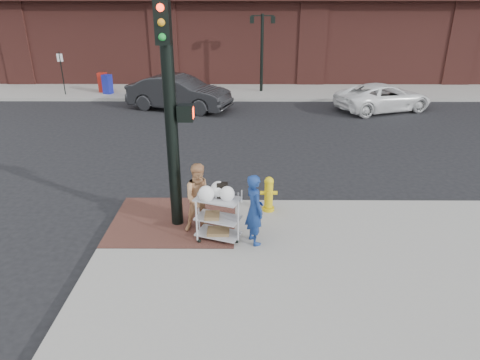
{
  "coord_description": "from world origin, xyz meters",
  "views": [
    {
      "loc": [
        0.97,
        -7.76,
        4.84
      ],
      "look_at": [
        0.92,
        0.71,
        1.25
      ],
      "focal_mm": 32.0,
      "sensor_mm": 36.0,
      "label": 1
    }
  ],
  "objects_px": {
    "pedestrian_tan": "(200,198)",
    "sedan_dark": "(179,93)",
    "minivan_white": "(384,97)",
    "woman_blue": "(254,209)",
    "fire_hydrant": "(269,193)",
    "traffic_signal_pole": "(171,107)",
    "utility_cart": "(218,214)",
    "lamp_post": "(262,44)"
  },
  "relations": [
    {
      "from": "pedestrian_tan",
      "to": "sedan_dark",
      "type": "height_order",
      "value": "pedestrian_tan"
    },
    {
      "from": "minivan_white",
      "to": "woman_blue",
      "type": "bearing_deg",
      "value": 132.55
    },
    {
      "from": "woman_blue",
      "to": "fire_hydrant",
      "type": "height_order",
      "value": "woman_blue"
    },
    {
      "from": "traffic_signal_pole",
      "to": "pedestrian_tan",
      "type": "relative_size",
      "value": 3.26
    },
    {
      "from": "traffic_signal_pole",
      "to": "pedestrian_tan",
      "type": "height_order",
      "value": "traffic_signal_pole"
    },
    {
      "from": "fire_hydrant",
      "to": "sedan_dark",
      "type": "bearing_deg",
      "value": 108.5
    },
    {
      "from": "minivan_white",
      "to": "utility_cart",
      "type": "relative_size",
      "value": 3.59
    },
    {
      "from": "fire_hydrant",
      "to": "pedestrian_tan",
      "type": "bearing_deg",
      "value": -148.86
    },
    {
      "from": "traffic_signal_pole",
      "to": "pedestrian_tan",
      "type": "xyz_separation_m",
      "value": [
        0.55,
        -0.25,
        -1.92
      ]
    },
    {
      "from": "woman_blue",
      "to": "sedan_dark",
      "type": "xyz_separation_m",
      "value": [
        -3.22,
        12.22,
        -0.11
      ]
    },
    {
      "from": "woman_blue",
      "to": "pedestrian_tan",
      "type": "height_order",
      "value": "pedestrian_tan"
    },
    {
      "from": "lamp_post",
      "to": "sedan_dark",
      "type": "distance_m",
      "value": 5.81
    },
    {
      "from": "sedan_dark",
      "to": "fire_hydrant",
      "type": "distance_m",
      "value": 11.35
    },
    {
      "from": "lamp_post",
      "to": "sedan_dark",
      "type": "bearing_deg",
      "value": -136.58
    },
    {
      "from": "pedestrian_tan",
      "to": "sedan_dark",
      "type": "xyz_separation_m",
      "value": [
        -2.08,
        11.68,
        -0.12
      ]
    },
    {
      "from": "lamp_post",
      "to": "pedestrian_tan",
      "type": "relative_size",
      "value": 2.61
    },
    {
      "from": "lamp_post",
      "to": "woman_blue",
      "type": "distance_m",
      "value": 16.12
    },
    {
      "from": "traffic_signal_pole",
      "to": "woman_blue",
      "type": "relative_size",
      "value": 3.3
    },
    {
      "from": "woman_blue",
      "to": "utility_cart",
      "type": "height_order",
      "value": "woman_blue"
    },
    {
      "from": "woman_blue",
      "to": "minivan_white",
      "type": "distance_m",
      "value": 13.66
    },
    {
      "from": "lamp_post",
      "to": "pedestrian_tan",
      "type": "xyz_separation_m",
      "value": [
        -1.93,
        -15.47,
        -1.7
      ]
    },
    {
      "from": "lamp_post",
      "to": "woman_blue",
      "type": "relative_size",
      "value": 2.64
    },
    {
      "from": "lamp_post",
      "to": "utility_cart",
      "type": "relative_size",
      "value": 3.18
    },
    {
      "from": "lamp_post",
      "to": "fire_hydrant",
      "type": "relative_size",
      "value": 4.62
    },
    {
      "from": "sedan_dark",
      "to": "woman_blue",
      "type": "bearing_deg",
      "value": -146.3
    },
    {
      "from": "sedan_dark",
      "to": "utility_cart",
      "type": "relative_size",
      "value": 3.86
    },
    {
      "from": "traffic_signal_pole",
      "to": "fire_hydrant",
      "type": "relative_size",
      "value": 5.78
    },
    {
      "from": "traffic_signal_pole",
      "to": "utility_cart",
      "type": "bearing_deg",
      "value": -34.09
    },
    {
      "from": "traffic_signal_pole",
      "to": "woman_blue",
      "type": "xyz_separation_m",
      "value": [
        1.69,
        -0.79,
        -1.92
      ]
    },
    {
      "from": "lamp_post",
      "to": "traffic_signal_pole",
      "type": "bearing_deg",
      "value": -99.24
    },
    {
      "from": "minivan_white",
      "to": "fire_hydrant",
      "type": "xyz_separation_m",
      "value": [
        -5.94,
        -10.64,
        -0.04
      ]
    },
    {
      "from": "pedestrian_tan",
      "to": "lamp_post",
      "type": "bearing_deg",
      "value": 67.35
    },
    {
      "from": "minivan_white",
      "to": "sedan_dark",
      "type": "bearing_deg",
      "value": 69.41
    },
    {
      "from": "pedestrian_tan",
      "to": "utility_cart",
      "type": "distance_m",
      "value": 0.58
    },
    {
      "from": "traffic_signal_pole",
      "to": "woman_blue",
      "type": "height_order",
      "value": "traffic_signal_pole"
    },
    {
      "from": "pedestrian_tan",
      "to": "sedan_dark",
      "type": "distance_m",
      "value": 11.87
    },
    {
      "from": "sedan_dark",
      "to": "fire_hydrant",
      "type": "xyz_separation_m",
      "value": [
        3.6,
        -10.76,
        -0.21
      ]
    },
    {
      "from": "lamp_post",
      "to": "fire_hydrant",
      "type": "xyz_separation_m",
      "value": [
        -0.41,
        -14.55,
        -2.03
      ]
    },
    {
      "from": "traffic_signal_pole",
      "to": "woman_blue",
      "type": "distance_m",
      "value": 2.68
    },
    {
      "from": "traffic_signal_pole",
      "to": "sedan_dark",
      "type": "relative_size",
      "value": 1.03
    },
    {
      "from": "traffic_signal_pole",
      "to": "utility_cart",
      "type": "xyz_separation_m",
      "value": [
        0.94,
        -0.63,
        -2.11
      ]
    },
    {
      "from": "woman_blue",
      "to": "utility_cart",
      "type": "xyz_separation_m",
      "value": [
        -0.76,
        0.15,
        -0.19
      ]
    }
  ]
}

